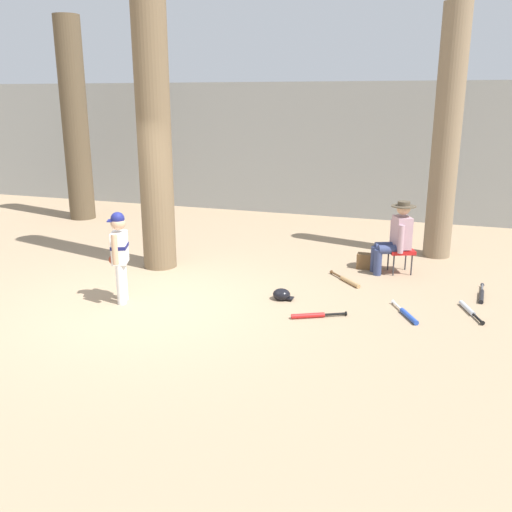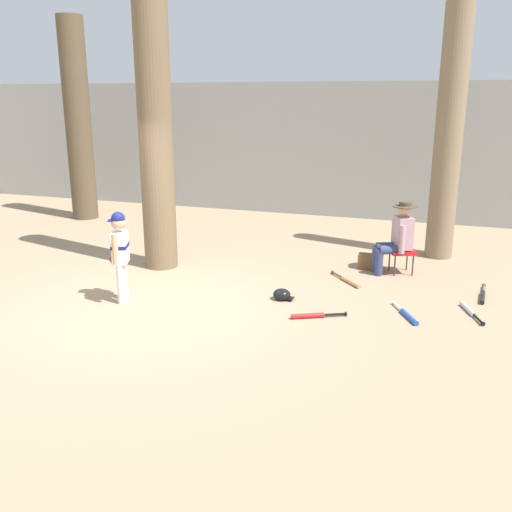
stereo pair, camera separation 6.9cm
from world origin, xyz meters
TOP-DOWN VIEW (x-y plane):
  - ground_plane at (0.00, 0.00)m, footprint 60.00×60.00m
  - concrete_back_wall at (0.00, 7.03)m, footprint 18.00×0.36m
  - tree_near_player at (-0.76, 1.76)m, footprint 0.94×0.94m
  - tree_behind_spectator at (3.73, 3.98)m, footprint 0.80×0.80m
  - young_ballplayer at (-0.45, 0.04)m, footprint 0.46×0.55m
  - folding_stool at (3.18, 2.71)m, footprint 0.52×0.52m
  - seated_spectator at (3.09, 2.68)m, footprint 0.67×0.55m
  - handbag_beside_stool at (2.64, 2.77)m, footprint 0.34×0.18m
  - tree_far_left at (-4.44, 4.73)m, footprint 0.89×0.89m
  - bat_red_barrel at (2.27, 0.31)m, footprint 0.70×0.40m
  - bat_blue_youth at (3.45, 0.74)m, footprint 0.42×0.73m
  - bat_black_composite at (4.43, 1.87)m, footprint 0.11×0.83m
  - bat_wood_tan at (2.46, 1.91)m, footprint 0.59×0.65m
  - bat_aluminum_silver at (4.24, 1.19)m, footprint 0.32×0.73m
  - batting_helmet_black at (1.69, 0.85)m, footprint 0.30×0.23m

SIDE VIEW (x-z plane):
  - ground_plane at x=0.00m, z-range 0.00..0.00m
  - bat_wood_tan at x=2.46m, z-range 0.00..0.07m
  - bat_red_barrel at x=2.27m, z-range 0.00..0.07m
  - bat_black_composite at x=4.43m, z-range 0.00..0.07m
  - bat_aluminum_silver at x=4.24m, z-range 0.00..0.07m
  - bat_blue_youth at x=3.45m, z-range 0.00..0.07m
  - batting_helmet_black at x=1.69m, z-range -0.01..0.16m
  - handbag_beside_stool at x=2.64m, z-range 0.00..0.26m
  - folding_stool at x=3.18m, z-range 0.16..0.57m
  - seated_spectator at x=3.09m, z-range 0.04..1.24m
  - young_ballplayer at x=-0.45m, z-range 0.09..1.40m
  - concrete_back_wall at x=0.00m, z-range 0.00..3.16m
  - tree_behind_spectator at x=3.73m, z-range -0.41..4.06m
  - tree_far_left at x=-4.44m, z-range -0.43..4.31m
  - tree_near_player at x=-0.76m, z-range -0.49..5.30m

